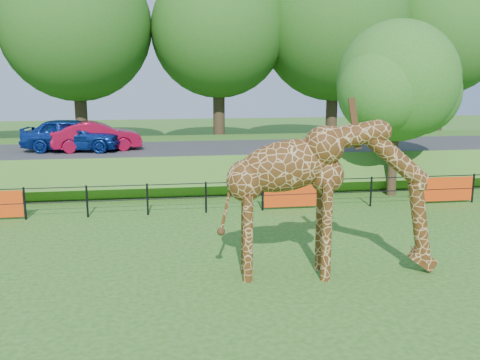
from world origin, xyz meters
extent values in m
plane|color=#2C5C17|center=(0.00, 0.00, 0.00)|extent=(90.00, 90.00, 0.00)
cube|color=#2C5C17|center=(0.00, 15.50, 0.65)|extent=(40.00, 9.00, 1.30)
cube|color=#303033|center=(0.00, 14.00, 1.36)|extent=(40.00, 5.00, 0.12)
imported|color=#123597|center=(-5.28, 13.88, 2.14)|extent=(4.43, 2.32, 1.44)
imported|color=#AB0C30|center=(-4.27, 13.90, 2.05)|extent=(3.99, 1.98, 1.26)
imported|color=black|center=(3.56, 9.57, 0.81)|extent=(0.70, 0.59, 1.62)
cylinder|color=#342517|center=(7.50, 9.60, 1.60)|extent=(0.36, 0.36, 3.20)
sphere|color=#235D1A|center=(7.50, 9.60, 4.46)|extent=(4.60, 4.60, 4.60)
sphere|color=#235D1A|center=(8.65, 10.29, 4.00)|extent=(3.45, 3.45, 3.45)
sphere|color=#235D1A|center=(6.58, 8.91, 4.12)|extent=(3.22, 3.22, 3.22)
cylinder|color=#342517|center=(-6.00, 22.00, 2.50)|extent=(0.70, 0.70, 5.00)
sphere|color=#174813|center=(-6.00, 22.00, 7.31)|extent=(8.40, 8.40, 8.40)
cylinder|color=#342517|center=(2.00, 22.00, 2.50)|extent=(0.70, 0.70, 5.00)
sphere|color=#174813|center=(2.00, 22.00, 7.14)|extent=(7.80, 7.80, 7.80)
cylinder|color=#342517|center=(9.00, 22.00, 2.50)|extent=(0.70, 0.70, 5.00)
sphere|color=#174813|center=(9.00, 22.00, 7.42)|extent=(8.80, 8.80, 8.80)
cylinder|color=#342517|center=(16.00, 22.00, 2.50)|extent=(0.70, 0.70, 5.00)
sphere|color=#174813|center=(16.00, 22.00, 7.04)|extent=(7.40, 7.40, 7.40)
camera|label=1|loc=(-1.48, -9.97, 4.86)|focal=40.00mm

